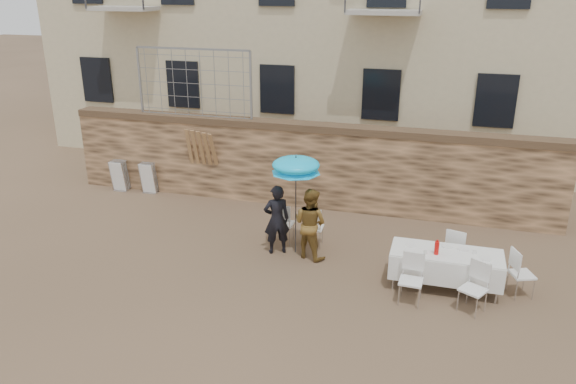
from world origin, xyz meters
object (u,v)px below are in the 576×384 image
(woman_dress, at_px, (310,223))
(table_chair_front_left, at_px, (411,280))
(umbrella, at_px, (296,168))
(couple_chair_right, at_px, (314,226))
(soda_bottle, at_px, (437,248))
(banquet_table, at_px, (447,254))
(table_chair_back, at_px, (456,249))
(chair_stack_left, at_px, (122,174))
(couple_chair_left, at_px, (284,223))
(table_chair_front_right, at_px, (473,288))
(chair_stack_right, at_px, (150,177))
(man_suit, at_px, (277,220))
(table_chair_side, at_px, (522,273))

(woman_dress, bearing_deg, table_chair_front_left, 170.98)
(umbrella, bearing_deg, woman_dress, -15.95)
(couple_chair_right, bearing_deg, soda_bottle, 152.44)
(banquet_table, xyz_separation_m, table_chair_back, (0.20, 0.80, -0.25))
(couple_chair_right, bearing_deg, chair_stack_left, -21.07)
(table_chair_back, bearing_deg, umbrella, 17.17)
(table_chair_front_left, height_order, chair_stack_left, table_chair_front_left)
(couple_chair_left, bearing_deg, table_chair_front_right, 154.87)
(umbrella, distance_m, banquet_table, 3.50)
(couple_chair_left, xyz_separation_m, couple_chair_right, (0.70, 0.00, 0.00))
(soda_bottle, bearing_deg, woman_dress, 164.92)
(woman_dress, height_order, couple_chair_right, woman_dress)
(couple_chair_right, relative_size, chair_stack_right, 1.04)
(soda_bottle, height_order, table_chair_back, soda_bottle)
(table_chair_back, height_order, chair_stack_right, table_chair_back)
(man_suit, bearing_deg, table_chair_front_right, 134.06)
(couple_chair_left, relative_size, soda_bottle, 3.69)
(banquet_table, xyz_separation_m, table_chair_front_left, (-0.60, -0.75, -0.25))
(table_chair_front_left, distance_m, table_chair_side, 2.17)
(soda_bottle, height_order, chair_stack_left, soda_bottle)
(man_suit, xyz_separation_m, table_chair_side, (5.00, -0.46, -0.31))
(table_chair_back, bearing_deg, chair_stack_right, -1.04)
(couple_chair_right, distance_m, table_chair_front_right, 3.88)
(man_suit, relative_size, soda_bottle, 6.05)
(soda_bottle, bearing_deg, banquet_table, 36.87)
(soda_bottle, distance_m, table_chair_front_right, 1.02)
(woman_dress, xyz_separation_m, umbrella, (-0.35, 0.10, 1.19))
(man_suit, xyz_separation_m, chair_stack_left, (-5.45, 2.62, -0.33))
(woman_dress, relative_size, table_chair_back, 1.64)
(couple_chair_left, distance_m, couple_chair_right, 0.70)
(woman_dress, xyz_separation_m, soda_bottle, (2.65, -0.71, 0.12))
(banquet_table, bearing_deg, chair_stack_left, 160.62)
(woman_dress, xyz_separation_m, chair_stack_right, (-5.30, 2.62, -0.33))
(table_chair_front_left, relative_size, table_chair_side, 1.00)
(couple_chair_right, xyz_separation_m, table_chair_side, (4.30, -1.01, 0.00))
(umbrella, relative_size, banquet_table, 1.00)
(banquet_table, height_order, soda_bottle, soda_bottle)
(table_chair_front_right, bearing_deg, umbrella, -171.38)
(umbrella, xyz_separation_m, table_chair_front_right, (3.70, -1.41, -1.49))
(woman_dress, distance_m, soda_bottle, 2.75)
(soda_bottle, bearing_deg, table_chair_front_right, -40.60)
(couple_chair_left, bearing_deg, table_chair_front_left, 147.46)
(couple_chair_right, bearing_deg, table_chair_front_right, 148.79)
(umbrella, height_order, table_chair_front_right, umbrella)
(soda_bottle, relative_size, table_chair_back, 0.27)
(soda_bottle, height_order, table_chair_side, soda_bottle)
(table_chair_back, distance_m, chair_stack_right, 8.69)
(couple_chair_left, relative_size, table_chair_front_right, 1.00)
(woman_dress, distance_m, couple_chair_left, 0.98)
(soda_bottle, height_order, table_chair_front_right, soda_bottle)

